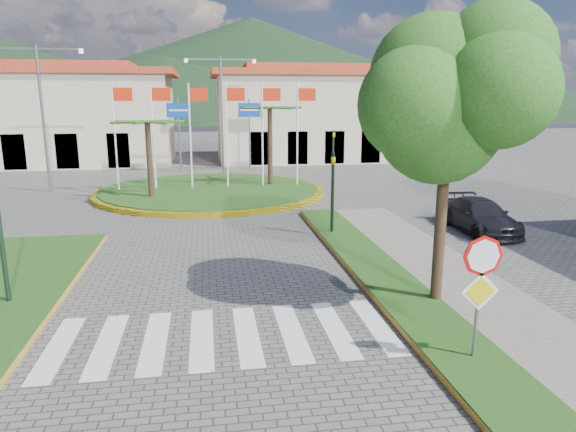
{
  "coord_description": "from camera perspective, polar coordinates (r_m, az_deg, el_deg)",
  "views": [
    {
      "loc": [
        -0.16,
        -6.57,
        5.11
      ],
      "look_at": [
        2.16,
        8.0,
        1.76
      ],
      "focal_mm": 32.0,
      "sensor_mm": 36.0,
      "label": 1
    }
  ],
  "objects": [
    {
      "name": "sidewalk_right",
      "position": [
        11.69,
        24.69,
        -13.97
      ],
      "size": [
        4.0,
        28.0,
        0.15
      ],
      "primitive_type": "cube",
      "color": "gray",
      "rests_on": "ground"
    },
    {
      "name": "verge_right",
      "position": [
        11.1,
        19.35,
        -14.88
      ],
      "size": [
        1.6,
        28.0,
        0.18
      ],
      "primitive_type": "cube",
      "color": "#1E4213",
      "rests_on": "ground"
    },
    {
      "name": "crosswalk",
      "position": [
        11.73,
        -7.55,
        -13.12
      ],
      "size": [
        8.0,
        3.0,
        0.01
      ],
      "primitive_type": "cube",
      "color": "silver",
      "rests_on": "ground"
    },
    {
      "name": "roundabout_island",
      "position": [
        28.99,
        -8.6,
        2.83
      ],
      "size": [
        12.7,
        12.7,
        6.0
      ],
      "color": "yellow",
      "rests_on": "ground"
    },
    {
      "name": "stop_sign",
      "position": [
        10.46,
        20.62,
        -6.57
      ],
      "size": [
        0.8,
        0.11,
        2.65
      ],
      "color": "slate",
      "rests_on": "ground"
    },
    {
      "name": "deciduous_tree",
      "position": [
        12.88,
        17.46,
        12.5
      ],
      "size": [
        3.6,
        3.6,
        6.8
      ],
      "color": "black",
      "rests_on": "ground"
    },
    {
      "name": "traffic_light_left",
      "position": [
        14.36,
        -29.33,
        -1.64
      ],
      "size": [
        0.15,
        0.18,
        3.2
      ],
      "color": "black",
      "rests_on": "ground"
    },
    {
      "name": "traffic_light_right",
      "position": [
        19.4,
        4.99,
        3.33
      ],
      "size": [
        0.15,
        0.18,
        3.2
      ],
      "color": "black",
      "rests_on": "ground"
    },
    {
      "name": "traffic_light_far",
      "position": [
        33.72,
        5.04,
        7.33
      ],
      "size": [
        0.18,
        0.15,
        3.2
      ],
      "color": "black",
      "rests_on": "ground"
    },
    {
      "name": "direction_sign_west",
      "position": [
        37.61,
        -12.03,
        10.09
      ],
      "size": [
        1.6,
        0.14,
        5.2
      ],
      "color": "slate",
      "rests_on": "ground"
    },
    {
      "name": "direction_sign_east",
      "position": [
        37.7,
        -4.3,
        10.34
      ],
      "size": [
        1.6,
        0.14,
        5.2
      ],
      "color": "slate",
      "rests_on": "ground"
    },
    {
      "name": "street_lamp_centre",
      "position": [
        36.59,
        -7.39,
        11.71
      ],
      "size": [
        4.8,
        0.16,
        8.0
      ],
      "color": "slate",
      "rests_on": "ground"
    },
    {
      "name": "street_lamp_west",
      "position": [
        31.82,
        -25.63,
        10.44
      ],
      "size": [
        4.8,
        0.16,
        8.0
      ],
      "color": "slate",
      "rests_on": "ground"
    },
    {
      "name": "building_left",
      "position": [
        46.68,
        -26.73,
        9.96
      ],
      "size": [
        23.32,
        9.54,
        8.05
      ],
      "color": "beige",
      "rests_on": "ground"
    },
    {
      "name": "building_right",
      "position": [
        45.73,
        3.87,
        11.23
      ],
      "size": [
        19.08,
        9.54,
        8.05
      ],
      "color": "beige",
      "rests_on": "ground"
    },
    {
      "name": "hill_far_mid",
      "position": [
        167.55,
        -4.0,
        16.13
      ],
      "size": [
        180.0,
        180.0,
        30.0
      ],
      "primitive_type": "cone",
      "color": "black",
      "rests_on": "ground"
    },
    {
      "name": "hill_far_east",
      "position": [
        158.05,
        17.82,
        13.59
      ],
      "size": [
        120.0,
        120.0,
        18.0
      ],
      "primitive_type": "cone",
      "color": "black",
      "rests_on": "ground"
    },
    {
      "name": "hill_near_back",
      "position": [
        136.95,
        -13.56,
        13.64
      ],
      "size": [
        110.0,
        110.0,
        16.0
      ],
      "primitive_type": "cone",
      "color": "black",
      "rests_on": "ground"
    },
    {
      "name": "white_van",
      "position": [
        42.87,
        -20.84,
        5.91
      ],
      "size": [
        4.57,
        2.55,
        1.21
      ],
      "primitive_type": "imported",
      "rotation": [
        0.0,
        0.0,
        1.7
      ],
      "color": "silver",
      "rests_on": "ground"
    },
    {
      "name": "car_dark_a",
      "position": [
        42.42,
        -15.16,
        6.14
      ],
      "size": [
        3.38,
        2.26,
        1.07
      ],
      "primitive_type": "imported",
      "rotation": [
        0.0,
        0.0,
        1.92
      ],
      "color": "black",
      "rests_on": "ground"
    },
    {
      "name": "car_dark_b",
      "position": [
        42.35,
        1.25,
        6.71
      ],
      "size": [
        3.96,
        1.68,
        1.27
      ],
      "primitive_type": "imported",
      "rotation": [
        0.0,
        0.0,
        1.66
      ],
      "color": "black",
      "rests_on": "ground"
    },
    {
      "name": "car_side_right",
      "position": [
        21.63,
        20.58,
        0.01
      ],
      "size": [
        1.94,
        4.44,
        1.27
      ],
      "primitive_type": "imported",
      "rotation": [
        0.0,
        0.0,
        -0.04
      ],
      "color": "black",
      "rests_on": "ground"
    }
  ]
}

